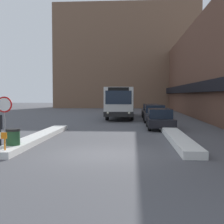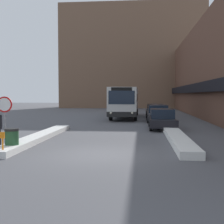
% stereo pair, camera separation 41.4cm
% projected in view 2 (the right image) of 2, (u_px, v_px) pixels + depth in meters
% --- Properties ---
extents(ground_plane, '(160.00, 160.00, 0.00)m').
position_uv_depth(ground_plane, '(96.00, 155.00, 12.24)').
color(ground_plane, '#515156').
extents(building_row_right, '(5.50, 60.00, 9.90)m').
position_uv_depth(building_row_right, '(215.00, 72.00, 34.89)').
color(building_row_right, brown).
rests_on(building_row_right, ground_plane).
extents(building_backdrop_far, '(26.00, 8.00, 18.63)m').
position_uv_depth(building_backdrop_far, '(132.00, 58.00, 58.05)').
color(building_backdrop_far, brown).
rests_on(building_backdrop_far, ground_plane).
extents(snow_bank_left, '(0.90, 10.08, 0.27)m').
position_uv_depth(snow_bank_left, '(39.00, 137.00, 16.42)').
color(snow_bank_left, silver).
rests_on(snow_bank_left, ground_plane).
extents(snow_bank_right, '(0.90, 10.50, 0.32)m').
position_uv_depth(snow_bank_right, '(176.00, 137.00, 16.31)').
color(snow_bank_right, silver).
rests_on(snow_bank_right, ground_plane).
extents(city_bus, '(2.58, 11.90, 3.04)m').
position_uv_depth(city_bus, '(125.00, 101.00, 32.31)').
color(city_bus, silver).
rests_on(city_bus, ground_plane).
extents(parked_car_front, '(1.80, 4.44, 1.39)m').
position_uv_depth(parked_car_front, '(162.00, 119.00, 21.60)').
color(parked_car_front, black).
rests_on(parked_car_front, ground_plane).
extents(parked_car_middle, '(1.88, 4.32, 1.48)m').
position_uv_depth(parked_car_middle, '(158.00, 113.00, 27.11)').
color(parked_car_middle, '#38383D').
rests_on(parked_car_middle, ground_plane).
extents(parked_car_back, '(1.88, 4.23, 1.40)m').
position_uv_depth(parked_car_back, '(155.00, 110.00, 32.91)').
color(parked_car_back, '#38383D').
rests_on(parked_car_back, ground_plane).
extents(stop_sign, '(0.76, 0.08, 2.27)m').
position_uv_depth(stop_sign, '(5.00, 110.00, 14.89)').
color(stop_sign, gray).
rests_on(stop_sign, ground_plane).
extents(trash_bin, '(0.59, 0.59, 0.95)m').
position_uv_depth(trash_bin, '(12.00, 140.00, 13.00)').
color(trash_bin, '#234C2D').
rests_on(trash_bin, ground_plane).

